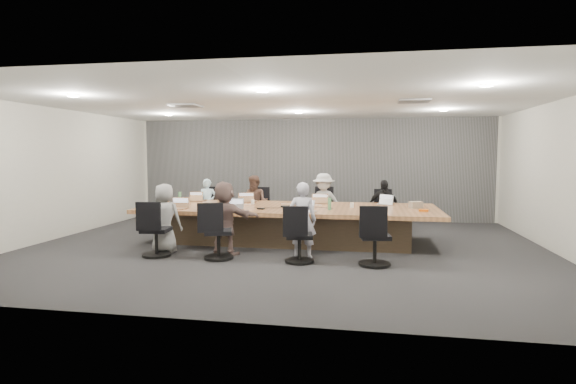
% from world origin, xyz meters
% --- Properties ---
extents(floor, '(10.00, 8.00, 0.00)m').
position_xyz_m(floor, '(0.00, 0.00, 0.00)').
color(floor, '#272729').
rests_on(floor, ground).
extents(ceiling, '(10.00, 8.00, 0.00)m').
position_xyz_m(ceiling, '(0.00, 0.00, 2.80)').
color(ceiling, white).
rests_on(ceiling, wall_back).
extents(wall_back, '(10.00, 0.00, 2.80)m').
position_xyz_m(wall_back, '(0.00, 4.00, 1.40)').
color(wall_back, beige).
rests_on(wall_back, ground).
extents(wall_front, '(10.00, 0.00, 2.80)m').
position_xyz_m(wall_front, '(0.00, -4.00, 1.40)').
color(wall_front, beige).
rests_on(wall_front, ground).
extents(wall_left, '(0.00, 8.00, 2.80)m').
position_xyz_m(wall_left, '(-5.00, 0.00, 1.40)').
color(wall_left, beige).
rests_on(wall_left, ground).
extents(wall_right, '(0.00, 8.00, 2.80)m').
position_xyz_m(wall_right, '(5.00, 0.00, 1.40)').
color(wall_right, beige).
rests_on(wall_right, ground).
extents(curtain, '(9.80, 0.04, 2.80)m').
position_xyz_m(curtain, '(0.00, 3.92, 1.40)').
color(curtain, '#5C5C5C').
rests_on(curtain, ground).
extents(conference_table, '(6.00, 2.20, 0.74)m').
position_xyz_m(conference_table, '(0.00, 0.50, 0.40)').
color(conference_table, '#4E3C2B').
rests_on(conference_table, ground).
extents(chair_0, '(0.65, 0.65, 0.78)m').
position_xyz_m(chair_0, '(-2.26, 2.20, 0.39)').
color(chair_0, black).
rests_on(chair_0, ground).
extents(chair_1, '(0.55, 0.55, 0.79)m').
position_xyz_m(chair_1, '(-1.05, 2.20, 0.39)').
color(chair_1, black).
rests_on(chair_1, ground).
extents(chair_2, '(0.67, 0.67, 0.85)m').
position_xyz_m(chair_2, '(0.59, 2.20, 0.42)').
color(chair_2, black).
rests_on(chair_2, ground).
extents(chair_3, '(0.53, 0.53, 0.77)m').
position_xyz_m(chair_3, '(1.95, 2.20, 0.39)').
color(chair_3, black).
rests_on(chair_3, ground).
extents(chair_4, '(0.60, 0.60, 0.79)m').
position_xyz_m(chair_4, '(-2.09, -1.20, 0.40)').
color(chair_4, black).
rests_on(chair_4, ground).
extents(chair_5, '(0.68, 0.68, 0.80)m').
position_xyz_m(chair_5, '(-0.94, -1.20, 0.40)').
color(chair_5, black).
rests_on(chair_5, ground).
extents(chair_6, '(0.58, 0.58, 0.75)m').
position_xyz_m(chair_6, '(0.48, -1.20, 0.38)').
color(chair_6, black).
rests_on(chair_6, ground).
extents(chair_7, '(0.62, 0.62, 0.81)m').
position_xyz_m(chair_7, '(1.72, -1.20, 0.40)').
color(chair_7, black).
rests_on(chair_7, ground).
extents(person_0, '(0.50, 0.38, 1.22)m').
position_xyz_m(person_0, '(-2.26, 1.85, 0.61)').
color(person_0, silver).
rests_on(person_0, ground).
extents(laptop_0, '(0.32, 0.23, 0.02)m').
position_xyz_m(laptop_0, '(-2.26, 1.30, 0.75)').
color(laptop_0, '#8C6647').
rests_on(laptop_0, conference_table).
extents(person_1, '(0.67, 0.55, 1.31)m').
position_xyz_m(person_1, '(-1.05, 1.85, 0.66)').
color(person_1, brown).
rests_on(person_1, ground).
extents(laptop_1, '(0.39, 0.30, 0.02)m').
position_xyz_m(laptop_1, '(-1.05, 1.30, 0.75)').
color(laptop_1, '#8C6647').
rests_on(laptop_1, conference_table).
extents(person_2, '(0.91, 0.54, 1.37)m').
position_xyz_m(person_2, '(0.59, 1.85, 0.69)').
color(person_2, '#A3A3A3').
rests_on(person_2, ground).
extents(laptop_2, '(0.37, 0.26, 0.02)m').
position_xyz_m(laptop_2, '(0.59, 1.30, 0.75)').
color(laptop_2, '#8C6647').
rests_on(laptop_2, conference_table).
extents(person_3, '(0.77, 0.44, 1.24)m').
position_xyz_m(person_3, '(1.95, 1.85, 0.62)').
color(person_3, black).
rests_on(person_3, ground).
extents(laptop_3, '(0.32, 0.26, 0.02)m').
position_xyz_m(laptop_3, '(1.95, 1.30, 0.75)').
color(laptop_3, '#B2B2B7').
rests_on(laptop_3, conference_table).
extents(person_4, '(0.63, 0.42, 1.28)m').
position_xyz_m(person_4, '(-2.09, -0.85, 0.64)').
color(person_4, gray).
rests_on(person_4, ground).
extents(laptop_4, '(0.37, 0.26, 0.02)m').
position_xyz_m(laptop_4, '(-2.09, -0.30, 0.75)').
color(laptop_4, '#8C6647').
rests_on(laptop_4, conference_table).
extents(person_5, '(1.29, 0.60, 1.34)m').
position_xyz_m(person_5, '(-0.94, -0.85, 0.67)').
color(person_5, brown).
rests_on(person_5, ground).
extents(laptop_5, '(0.31, 0.22, 0.02)m').
position_xyz_m(laptop_5, '(-0.94, -0.30, 0.75)').
color(laptop_5, '#B2B2B7').
rests_on(laptop_5, conference_table).
extents(person_6, '(0.49, 0.32, 1.34)m').
position_xyz_m(person_6, '(0.48, -0.85, 0.67)').
color(person_6, '#ABA9BA').
rests_on(person_6, ground).
extents(laptop_6, '(0.36, 0.28, 0.02)m').
position_xyz_m(laptop_6, '(0.48, -0.30, 0.75)').
color(laptop_6, '#B2B2B7').
rests_on(laptop_6, conference_table).
extents(bottle_green_left, '(0.09, 0.09, 0.25)m').
position_xyz_m(bottle_green_left, '(-2.51, 0.80, 0.86)').
color(bottle_green_left, '#4D8B57').
rests_on(bottle_green_left, conference_table).
extents(bottle_green_right, '(0.08, 0.08, 0.24)m').
position_xyz_m(bottle_green_right, '(0.87, 0.09, 0.86)').
color(bottle_green_right, '#4D8B57').
rests_on(bottle_green_right, conference_table).
extents(bottle_clear, '(0.08, 0.08, 0.22)m').
position_xyz_m(bottle_clear, '(-1.36, 0.85, 0.85)').
color(bottle_clear, silver).
rests_on(bottle_clear, conference_table).
extents(cup_white_far, '(0.08, 0.08, 0.09)m').
position_xyz_m(cup_white_far, '(-0.86, 0.88, 0.78)').
color(cup_white_far, white).
rests_on(cup_white_far, conference_table).
extents(cup_white_near, '(0.08, 0.08, 0.10)m').
position_xyz_m(cup_white_near, '(1.28, 0.57, 0.79)').
color(cup_white_near, white).
rests_on(cup_white_near, conference_table).
extents(mug_brown, '(0.10, 0.10, 0.11)m').
position_xyz_m(mug_brown, '(-2.65, 0.29, 0.79)').
color(mug_brown, brown).
rests_on(mug_brown, conference_table).
extents(mic_left, '(0.15, 0.11, 0.03)m').
position_xyz_m(mic_left, '(-0.46, -0.04, 0.75)').
color(mic_left, black).
rests_on(mic_left, conference_table).
extents(mic_right, '(0.18, 0.14, 0.03)m').
position_xyz_m(mic_right, '(-0.05, 0.38, 0.76)').
color(mic_right, black).
rests_on(mic_right, conference_table).
extents(stapler, '(0.17, 0.04, 0.06)m').
position_xyz_m(stapler, '(0.21, -0.11, 0.77)').
color(stapler, black).
rests_on(stapler, conference_table).
extents(canvas_bag, '(0.29, 0.25, 0.13)m').
position_xyz_m(canvas_bag, '(2.55, 0.68, 0.81)').
color(canvas_bag, gray).
rests_on(canvas_bag, conference_table).
extents(snack_packet, '(0.19, 0.15, 0.04)m').
position_xyz_m(snack_packet, '(2.64, 0.19, 0.76)').
color(snack_packet, '#D35809').
rests_on(snack_packet, conference_table).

